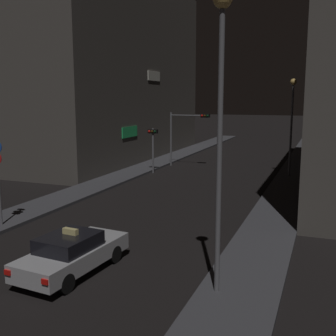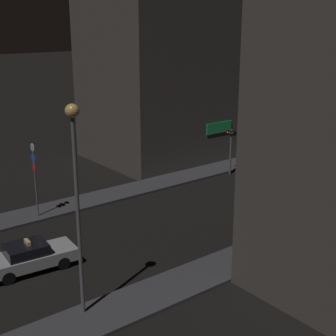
# 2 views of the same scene
# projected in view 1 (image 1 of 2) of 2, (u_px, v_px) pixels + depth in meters

# --- Properties ---
(sidewalk_left) EXTENTS (2.50, 63.89, 0.17)m
(sidewalk_left) POSITION_uv_depth(u_px,v_px,m) (146.00, 167.00, 35.95)
(sidewalk_left) COLOR #424247
(sidewalk_left) RESTS_ON ground_plane
(sidewalk_right) EXTENTS (2.50, 63.89, 0.17)m
(sidewalk_right) POSITION_uv_depth(u_px,v_px,m) (293.00, 177.00, 31.56)
(sidewalk_right) COLOR #424247
(sidewalk_right) RESTS_ON ground_plane
(building_facade_left) EXTENTS (10.24, 26.81, 17.65)m
(building_facade_left) POSITION_uv_depth(u_px,v_px,m) (107.00, 70.00, 41.17)
(building_facade_left) COLOR #514C47
(building_facade_left) RESTS_ON ground_plane
(taxi) EXTENTS (2.18, 4.59, 1.62)m
(taxi) POSITION_uv_depth(u_px,v_px,m) (72.00, 253.00, 14.33)
(taxi) COLOR #B7B7BC
(taxi) RESTS_ON ground_plane
(traffic_light_overhead) EXTENTS (3.64, 0.41, 4.79)m
(traffic_light_overhead) POSITION_uv_depth(u_px,v_px,m) (186.00, 127.00, 36.41)
(traffic_light_overhead) COLOR slate
(traffic_light_overhead) RESTS_ON ground_plane
(traffic_light_left_kerb) EXTENTS (0.80, 0.42, 3.65)m
(traffic_light_left_kerb) POSITION_uv_depth(u_px,v_px,m) (153.00, 141.00, 33.27)
(traffic_light_left_kerb) COLOR slate
(traffic_light_left_kerb) RESTS_ON ground_plane
(street_lamp_near_block) EXTENTS (0.55, 0.55, 8.82)m
(street_lamp_near_block) POSITION_uv_depth(u_px,v_px,m) (221.00, 91.00, 11.73)
(street_lamp_near_block) COLOR slate
(street_lamp_near_block) RESTS_ON sidewalk_right
(street_lamp_far_block) EXTENTS (0.47, 0.47, 7.29)m
(street_lamp_far_block) POSITION_uv_depth(u_px,v_px,m) (292.00, 113.00, 30.90)
(street_lamp_far_block) COLOR slate
(street_lamp_far_block) RESTS_ON sidewalk_right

